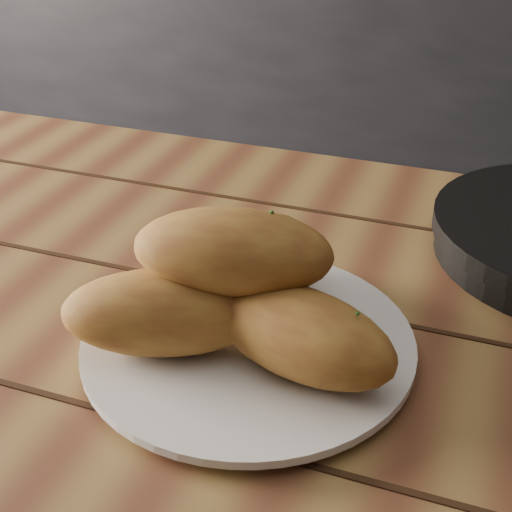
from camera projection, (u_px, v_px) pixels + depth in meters
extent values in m
cube|color=black|center=(353.00, 100.00, 2.19)|extent=(2.80, 0.60, 0.90)
cube|color=olive|center=(368.00, 406.00, 0.61)|extent=(1.64, 0.96, 0.04)
cylinder|color=brown|center=(36.00, 351.00, 1.28)|extent=(0.07, 0.07, 0.71)
cylinder|color=white|center=(248.00, 347.00, 0.64)|extent=(0.27, 0.27, 0.01)
cylinder|color=white|center=(248.00, 340.00, 0.64)|extent=(0.30, 0.30, 0.01)
ellipsoid|color=#AE8130|center=(164.00, 312.00, 0.60)|extent=(0.19, 0.13, 0.07)
ellipsoid|color=#AE8130|center=(301.00, 333.00, 0.58)|extent=(0.18, 0.12, 0.07)
ellipsoid|color=#AE8130|center=(265.00, 266.00, 0.67)|extent=(0.09, 0.17, 0.07)
ellipsoid|color=#AE8130|center=(233.00, 252.00, 0.59)|extent=(0.18, 0.11, 0.07)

